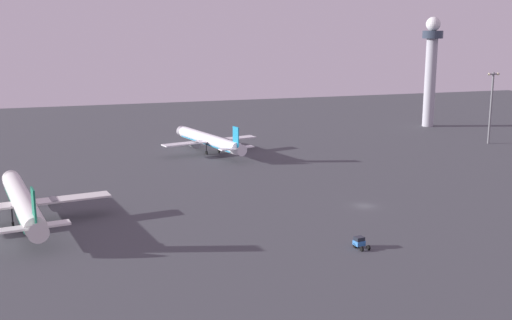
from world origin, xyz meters
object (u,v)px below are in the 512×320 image
object	(u,v)px
control_tower	(431,64)
apron_light_east	(491,103)
airplane_terminal_side	(210,140)
pushback_tug	(360,242)
airplane_mid_apron	(23,203)

from	to	relation	value
control_tower	apron_light_east	xyz separation A→B (m)	(-1.52, -39.80, -10.77)
airplane_terminal_side	apron_light_east	world-z (taller)	apron_light_east
pushback_tug	apron_light_east	size ratio (longest dim) A/B	0.14
airplane_mid_apron	airplane_terminal_side	distance (m)	80.58
airplane_mid_apron	control_tower	bearing A→B (deg)	21.08
airplane_terminal_side	apron_light_east	xyz separation A→B (m)	(95.18, -13.55, 9.99)
airplane_mid_apron	airplane_terminal_side	world-z (taller)	airplane_mid_apron
control_tower	airplane_mid_apron	world-z (taller)	control_tower
pushback_tug	apron_light_east	distance (m)	121.64
control_tower	airplane_mid_apron	size ratio (longest dim) A/B	0.96
pushback_tug	apron_light_east	world-z (taller)	apron_light_east
airplane_mid_apron	airplane_terminal_side	bearing A→B (deg)	39.45
airplane_mid_apron	apron_light_east	distance (m)	156.25
control_tower	apron_light_east	size ratio (longest dim) A/B	1.77
airplane_mid_apron	pushback_tug	bearing A→B (deg)	-38.99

